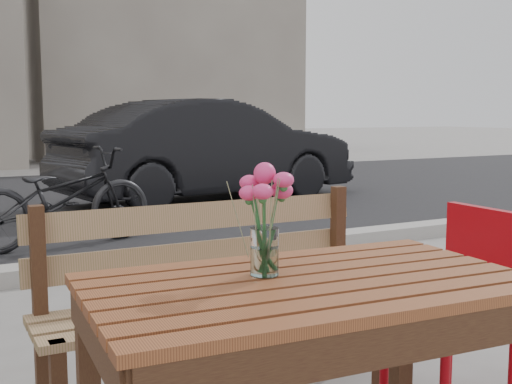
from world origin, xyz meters
TOP-DOWN VIEW (x-y plane):
  - street at (0.00, 5.06)m, footprint 30.00×8.12m
  - main_table at (-0.21, -0.19)m, footprint 1.23×0.77m
  - main_bench at (-0.12, 0.64)m, footprint 1.42×0.44m
  - red_chair at (0.67, 0.09)m, footprint 0.42×0.42m
  - main_vase at (-0.29, -0.09)m, footprint 0.17×0.17m
  - parked_car at (2.37, 6.29)m, footprint 4.29×2.08m
  - bicycle at (-0.00, 4.14)m, footprint 1.74×0.85m

SIDE VIEW (x-z plane):
  - street at x=0.00m, z-range -0.03..0.09m
  - bicycle at x=0.00m, z-range 0.00..0.88m
  - red_chair at x=0.67m, z-range 0.07..0.89m
  - main_bench at x=-0.12m, z-range 0.09..0.97m
  - main_table at x=-0.21m, z-range 0.25..0.98m
  - parked_car at x=2.37m, z-range 0.00..1.35m
  - main_vase at x=-0.29m, z-range 0.77..1.08m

